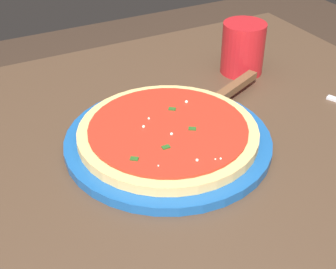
# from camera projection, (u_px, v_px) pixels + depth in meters

# --- Properties ---
(restaurant_table) EXTENTS (1.02, 0.87, 0.77)m
(restaurant_table) POSITION_uv_depth(u_px,v_px,m) (182.00, 209.00, 0.84)
(restaurant_table) COLOR black
(restaurant_table) RESTS_ON ground_plane
(serving_plate) EXTENTS (0.34, 0.34, 0.02)m
(serving_plate) POSITION_uv_depth(u_px,v_px,m) (168.00, 141.00, 0.76)
(serving_plate) COLOR #195199
(serving_plate) RESTS_ON restaurant_table
(pizza) EXTENTS (0.29, 0.29, 0.02)m
(pizza) POSITION_uv_depth(u_px,v_px,m) (168.00, 132.00, 0.75)
(pizza) COLOR #DBB26B
(pizza) RESTS_ON serving_plate
(pizza_server) EXTENTS (0.22, 0.13, 0.01)m
(pizza_server) POSITION_uv_depth(u_px,v_px,m) (223.00, 96.00, 0.86)
(pizza_server) COLOR silver
(pizza_server) RESTS_ON serving_plate
(cup_tall_drink) EXTENTS (0.09, 0.09, 0.11)m
(cup_tall_drink) POSITION_uv_depth(u_px,v_px,m) (243.00, 48.00, 0.95)
(cup_tall_drink) COLOR #B2191E
(cup_tall_drink) RESTS_ON restaurant_table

